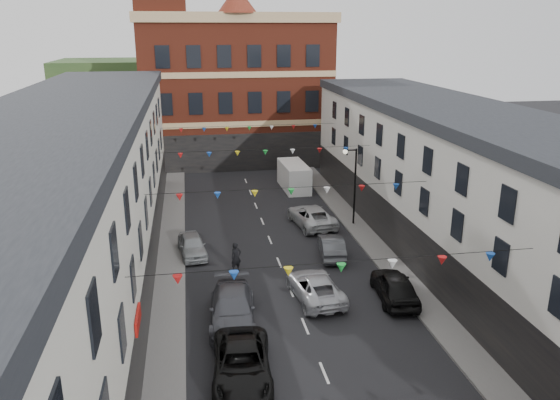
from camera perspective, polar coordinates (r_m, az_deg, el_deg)
ground at (r=28.50m, az=2.64°, el=-13.04°), size 160.00×160.00×0.00m
pavement_left at (r=29.72m, az=-11.62°, el=-11.86°), size 1.80×64.00×0.15m
pavement_right at (r=32.11m, az=14.17°, el=-9.71°), size 1.80×64.00×0.15m
terrace_left at (r=27.34m, az=-22.64°, el=-3.41°), size 8.40×56.00×10.70m
terrace_right at (r=31.76m, az=23.63°, el=-1.65°), size 8.40×56.00×9.70m
civic_building at (r=62.45m, az=-4.74°, el=11.64°), size 20.60×13.30×18.50m
clock_tower at (r=58.99m, az=-12.28°, el=17.59°), size 5.60×5.60×30.00m
distant_hill at (r=86.48m, az=-8.82°, el=11.03°), size 40.00×14.00×10.00m
street_lamp at (r=41.16m, az=7.54°, el=2.48°), size 1.10×0.36×6.00m
car_left_c at (r=24.45m, az=-4.01°, el=-16.69°), size 2.89×5.57×1.50m
car_left_d at (r=28.51m, az=-5.00°, el=-11.20°), size 2.72×5.77×1.63m
car_left_e at (r=36.80m, az=-9.17°, el=-4.70°), size 2.15×4.30×1.41m
car_right_d at (r=31.26m, az=11.90°, el=-8.81°), size 2.37×4.93×1.63m
car_right_e at (r=36.35m, az=5.41°, el=-4.84°), size 2.03×4.40×1.40m
car_right_f at (r=41.76m, az=3.31°, el=-1.67°), size 3.30×5.85×1.54m
moving_car at (r=30.86m, az=3.71°, el=-9.03°), size 2.79×5.28×1.41m
white_van at (r=51.17m, az=1.46°, el=2.50°), size 2.31×5.57×2.43m
pedestrian at (r=34.01m, az=-4.61°, el=-5.99°), size 0.81×0.69×1.89m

